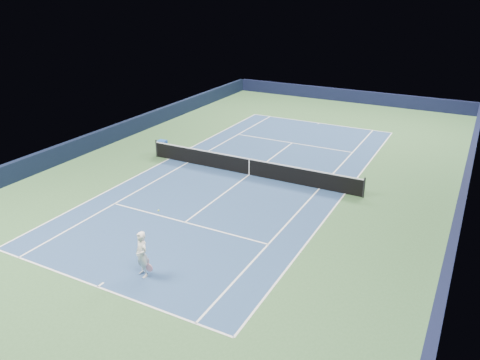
% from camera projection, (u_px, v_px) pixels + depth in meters
% --- Properties ---
extents(ground, '(40.00, 40.00, 0.00)m').
position_uv_depth(ground, '(249.00, 175.00, 26.21)').
color(ground, '#345A31').
rests_on(ground, ground).
extents(wall_far, '(22.00, 0.35, 1.10)m').
position_uv_depth(wall_far, '(348.00, 96.00, 42.14)').
color(wall_far, black).
rests_on(wall_far, ground).
extents(wall_right, '(0.35, 40.00, 1.10)m').
position_uv_depth(wall_right, '(461.00, 206.00, 21.33)').
color(wall_right, black).
rests_on(wall_right, ground).
extents(wall_left, '(0.35, 40.00, 1.10)m').
position_uv_depth(wall_left, '(102.00, 138.00, 30.66)').
color(wall_left, black).
rests_on(wall_left, ground).
extents(court_surface, '(10.97, 23.77, 0.01)m').
position_uv_depth(court_surface, '(249.00, 175.00, 26.21)').
color(court_surface, navy).
rests_on(court_surface, ground).
extents(baseline_far, '(10.97, 0.08, 0.00)m').
position_uv_depth(baseline_far, '(319.00, 123.00, 35.88)').
color(baseline_far, white).
rests_on(baseline_far, ground).
extents(baseline_near, '(10.97, 0.08, 0.00)m').
position_uv_depth(baseline_near, '(98.00, 287.00, 16.52)').
color(baseline_near, white).
rests_on(baseline_near, ground).
extents(sideline_doubles_right, '(0.08, 23.77, 0.00)m').
position_uv_depth(sideline_doubles_right, '(345.00, 194.00, 23.84)').
color(sideline_doubles_right, white).
rests_on(sideline_doubles_right, ground).
extents(sideline_doubles_left, '(0.08, 23.77, 0.00)m').
position_uv_depth(sideline_doubles_left, '(169.00, 159.00, 28.57)').
color(sideline_doubles_left, white).
rests_on(sideline_doubles_left, ground).
extents(sideline_singles_right, '(0.08, 23.77, 0.00)m').
position_uv_depth(sideline_singles_right, '(319.00, 189.00, 24.43)').
color(sideline_singles_right, white).
rests_on(sideline_singles_right, ground).
extents(sideline_singles_left, '(0.08, 23.77, 0.00)m').
position_uv_depth(sideline_singles_left, '(188.00, 163.00, 27.98)').
color(sideline_singles_left, white).
rests_on(sideline_singles_left, ground).
extents(service_line_far, '(8.23, 0.08, 0.00)m').
position_uv_depth(service_line_far, '(292.00, 143.00, 31.42)').
color(service_line_far, white).
rests_on(service_line_far, ground).
extents(service_line_near, '(8.23, 0.08, 0.00)m').
position_uv_depth(service_line_near, '(185.00, 222.00, 20.99)').
color(service_line_near, white).
rests_on(service_line_near, ground).
extents(center_service_line, '(0.08, 12.80, 0.00)m').
position_uv_depth(center_service_line, '(249.00, 175.00, 26.20)').
color(center_service_line, white).
rests_on(center_service_line, ground).
extents(center_mark_far, '(0.08, 0.30, 0.00)m').
position_uv_depth(center_mark_far, '(318.00, 123.00, 35.76)').
color(center_mark_far, white).
rests_on(center_mark_far, ground).
extents(center_mark_near, '(0.08, 0.30, 0.00)m').
position_uv_depth(center_mark_near, '(101.00, 285.00, 16.65)').
color(center_mark_near, white).
rests_on(center_mark_near, ground).
extents(tennis_net, '(12.90, 0.10, 1.07)m').
position_uv_depth(tennis_net, '(249.00, 166.00, 26.01)').
color(tennis_net, black).
rests_on(tennis_net, ground).
extents(sponsor_cube, '(0.59, 0.54, 0.87)m').
position_uv_depth(sponsor_cube, '(162.00, 147.00, 29.26)').
color(sponsor_cube, '#1D51AE').
rests_on(sponsor_cube, ground).
extents(tennis_player, '(0.86, 1.36, 2.28)m').
position_uv_depth(tennis_player, '(142.00, 255.00, 16.84)').
color(tennis_player, white).
rests_on(tennis_player, ground).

